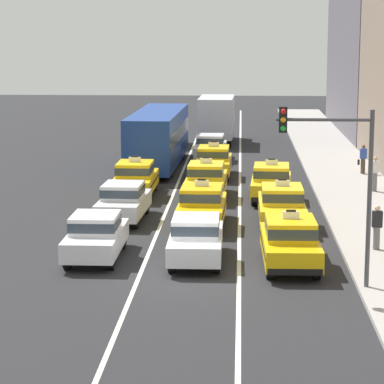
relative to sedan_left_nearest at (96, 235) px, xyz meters
The scene contains 22 objects.
ground_plane 4.10m from the sedan_left_nearest, 33.57° to the right, with size 160.00×160.00×0.00m, color #232326.
lane_stripe_left_center 17.89m from the sedan_left_nearest, 84.39° to the left, with size 0.14×80.00×0.01m, color silver.
lane_stripe_center_right 18.47m from the sedan_left_nearest, 74.46° to the left, with size 0.14×80.00×0.01m, color silver.
sidewalk_curb 16.59m from the sedan_left_nearest, 50.47° to the left, with size 4.00×90.00×0.15m, color #9E9993.
sedan_left_nearest is the anchor object (origin of this frame).
sedan_left_second 6.26m from the sedan_left_nearest, 88.70° to the left, with size 1.93×4.37×1.58m.
taxi_left_third 11.75m from the sedan_left_nearest, 90.04° to the left, with size 1.85×4.57×1.96m.
bus_left_fourth 20.92m from the sedan_left_nearest, 89.32° to the left, with size 2.80×11.26×3.22m.
taxi_left_fifth 30.28m from the sedan_left_nearest, 89.59° to the left, with size 1.94×4.61×1.96m.
sedan_center_nearest 3.48m from the sedan_left_nearest, ahead, with size 1.79×4.31×1.58m.
taxi_center_second 6.35m from the sedan_left_nearest, 57.31° to the left, with size 1.92×4.60×1.96m.
taxi_center_third 12.03m from the sedan_left_nearest, 73.79° to the left, with size 1.93×4.60×1.96m.
taxi_center_fourth 17.94m from the sedan_left_nearest, 78.65° to the left, with size 1.89×4.59×1.96m.
sedan_center_fifth 23.99m from the sedan_left_nearest, 82.46° to the left, with size 1.89×4.35×1.58m.
box_truck_center_sixth 32.36m from the sedan_left_nearest, 84.11° to the left, with size 2.42×7.01×3.27m.
taxi_right_nearest 6.67m from the sedan_left_nearest, ahead, with size 1.91×4.60×1.96m.
taxi_right_second 8.64m from the sedan_left_nearest, 39.82° to the left, with size 1.83×4.57×1.96m.
taxi_right_third 12.90m from the sedan_left_nearest, 60.26° to the left, with size 2.01×4.64×1.96m.
pedestrian_near_crosswalk 17.21m from the sedan_left_nearest, 48.55° to the left, with size 0.36×0.24×1.69m.
pedestrian_mid_block 9.86m from the sedan_left_nearest, ahead, with size 0.36×0.24×1.59m.
pedestrian_by_storefront 21.68m from the sedan_left_nearest, 57.80° to the left, with size 0.47×0.24×1.57m.
traffic_light_pole 9.07m from the sedan_left_nearest, 23.92° to the right, with size 2.87×0.33×5.58m.
Camera 1 is at (1.61, -27.63, 7.81)m, focal length 83.87 mm.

